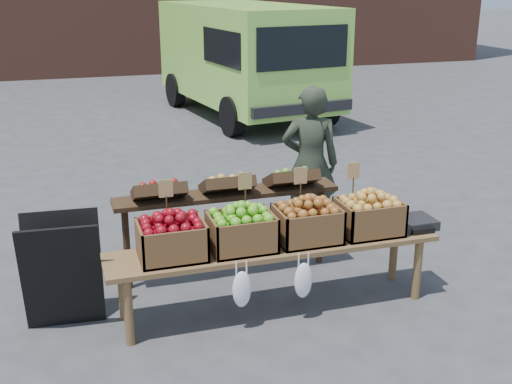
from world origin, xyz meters
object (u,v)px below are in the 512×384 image
object	(u,v)px
crate_red_apples	(307,224)
crate_green_apples	(369,217)
display_bench	(274,277)
vendor	(310,164)
back_table	(228,221)
crate_russet_pears	(242,232)
chalkboard_sign	(62,272)
weighing_scale	(413,223)
delivery_van	(245,61)
crate_golden_apples	(172,240)

from	to	relation	value
crate_red_apples	crate_green_apples	size ratio (longest dim) A/B	1.00
display_bench	vendor	bearing A→B (deg)	57.92
back_table	crate_russet_pears	xyz separation A→B (m)	(-0.08, -0.72, 0.19)
display_bench	crate_green_apples	world-z (taller)	crate_green_apples
crate_red_apples	crate_russet_pears	bearing A→B (deg)	180.00
chalkboard_sign	weighing_scale	size ratio (longest dim) A/B	2.64
chalkboard_sign	crate_red_apples	bearing A→B (deg)	-3.68
back_table	delivery_van	bearing A→B (deg)	72.18
delivery_van	display_bench	size ratio (longest dim) A/B	1.73
chalkboard_sign	crate_red_apples	xyz separation A→B (m)	(1.91, -0.26, 0.26)
chalkboard_sign	back_table	distance (m)	1.51
delivery_van	crate_russet_pears	world-z (taller)	delivery_van
vendor	crate_russet_pears	world-z (taller)	vendor
display_bench	crate_russet_pears	bearing A→B (deg)	180.00
delivery_van	display_bench	xyz separation A→B (m)	(-1.96, -7.43, -0.76)
crate_red_apples	vendor	bearing A→B (deg)	67.16
crate_red_apples	weighing_scale	xyz separation A→B (m)	(0.98, 0.00, -0.10)
crate_red_apples	weighing_scale	distance (m)	0.98
back_table	crate_green_apples	size ratio (longest dim) A/B	4.20
chalkboard_sign	back_table	size ratio (longest dim) A/B	0.43
back_table	weighing_scale	distance (m)	1.62
display_bench	crate_russet_pears	size ratio (longest dim) A/B	5.40
vendor	back_table	world-z (taller)	vendor
display_bench	crate_golden_apples	distance (m)	0.93
display_bench	chalkboard_sign	bearing A→B (deg)	171.08
chalkboard_sign	delivery_van	bearing A→B (deg)	67.34
crate_golden_apples	vendor	bearing A→B (deg)	38.80
chalkboard_sign	crate_green_apples	distance (m)	2.49
chalkboard_sign	crate_russet_pears	xyz separation A→B (m)	(1.36, -0.26, 0.26)
display_bench	crate_red_apples	world-z (taller)	crate_red_apples
weighing_scale	back_table	bearing A→B (deg)	153.56
crate_green_apples	weighing_scale	xyz separation A→B (m)	(0.43, 0.00, -0.10)
chalkboard_sign	back_table	xyz separation A→B (m)	(1.44, 0.46, 0.07)
vendor	delivery_van	bearing A→B (deg)	-81.74
crate_red_apples	crate_green_apples	bearing A→B (deg)	0.00
back_table	display_bench	bearing A→B (deg)	-74.65
crate_golden_apples	crate_red_apples	distance (m)	1.10
delivery_van	chalkboard_sign	world-z (taller)	delivery_van
crate_red_apples	back_table	bearing A→B (deg)	123.28
delivery_van	vendor	distance (m)	6.20
vendor	crate_red_apples	size ratio (longest dim) A/B	3.19
back_table	display_bench	size ratio (longest dim) A/B	0.78
back_table	crate_green_apples	xyz separation A→B (m)	(1.02, -0.72, 0.19)
delivery_van	display_bench	bearing A→B (deg)	-113.18
delivery_van	crate_russet_pears	bearing A→B (deg)	-115.14
crate_red_apples	display_bench	bearing A→B (deg)	180.00
back_table	crate_red_apples	distance (m)	0.88
chalkboard_sign	display_bench	world-z (taller)	chalkboard_sign
delivery_van	vendor	size ratio (longest dim) A/B	2.93
delivery_van	chalkboard_sign	distance (m)	8.04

